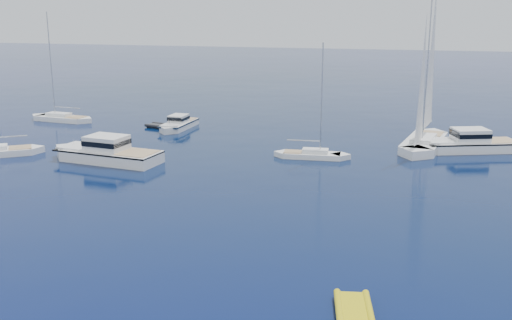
{
  "coord_description": "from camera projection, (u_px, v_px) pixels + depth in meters",
  "views": [
    {
      "loc": [
        10.28,
        -22.68,
        14.29
      ],
      "look_at": [
        -2.56,
        23.13,
        2.2
      ],
      "focal_mm": 41.86,
      "sensor_mm": 36.0,
      "label": 1
    }
  ],
  "objects": [
    {
      "name": "motor_cruiser_horizon",
      "position": [
        178.0,
        129.0,
        73.11
      ],
      "size": [
        2.69,
        8.32,
        2.17
      ],
      "primitive_type": null,
      "rotation": [
        0.0,
        0.0,
        3.12
      ],
      "color": "silver",
      "rests_on": "ground"
    },
    {
      "name": "tender_yellow",
      "position": [
        354.0,
        316.0,
        28.57
      ],
      "size": [
        2.89,
        4.34,
        0.95
      ],
      "primitive_type": null,
      "rotation": [
        0.0,
        0.0,
        0.19
      ],
      "color": "#C5B60B",
      "rests_on": "ground"
    },
    {
      "name": "sailboat_sails_r",
      "position": [
        424.0,
        147.0,
        63.37
      ],
      "size": [
        5.72,
        14.02,
        20.03
      ],
      "primitive_type": null,
      "rotation": [
        0.0,
        0.0,
        2.98
      ],
      "color": "white",
      "rests_on": "ground"
    },
    {
      "name": "tender_grey_far",
      "position": [
        162.0,
        128.0,
        73.7
      ],
      "size": [
        4.61,
        3.09,
        0.95
      ],
      "primitive_type": null,
      "rotation": [
        0.0,
        0.0,
        1.36
      ],
      "color": "black",
      "rests_on": "ground"
    },
    {
      "name": "motor_cruiser_centre",
      "position": [
        106.0,
        161.0,
        57.61
      ],
      "size": [
        12.62,
        5.15,
        3.22
      ],
      "primitive_type": null,
      "rotation": [
        0.0,
        0.0,
        1.45
      ],
      "color": "silver",
      "rests_on": "ground"
    },
    {
      "name": "motor_cruiser_distant",
      "position": [
        467.0,
        151.0,
        61.73
      ],
      "size": [
        11.88,
        7.25,
        2.99
      ],
      "primitive_type": null,
      "rotation": [
        0.0,
        0.0,
        1.93
      ],
      "color": "white",
      "rests_on": "ground"
    },
    {
      "name": "sailboat_far_l",
      "position": [
        62.0,
        121.0,
        78.2
      ],
      "size": [
        10.03,
        3.45,
        14.45
      ],
      "primitive_type": null,
      "rotation": [
        0.0,
        0.0,
        1.48
      ],
      "color": "white",
      "rests_on": "ground"
    },
    {
      "name": "sailboat_centre",
      "position": [
        312.0,
        158.0,
        58.86
      ],
      "size": [
        8.08,
        2.76,
        11.65
      ],
      "primitive_type": null,
      "rotation": [
        0.0,
        0.0,
        4.8
      ],
      "color": "white",
      "rests_on": "ground"
    }
  ]
}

